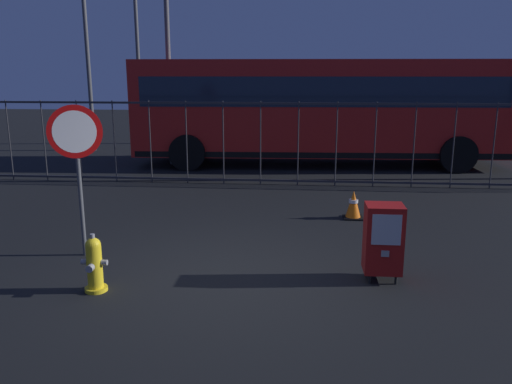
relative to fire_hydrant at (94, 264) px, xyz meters
name	(u,v)px	position (x,y,z in m)	size (l,w,h in m)	color
ground_plane	(226,278)	(1.56, 0.55, -0.35)	(60.00, 60.00, 0.00)	black
fire_hydrant	(94,264)	(0.00, 0.00, 0.00)	(0.33, 0.32, 0.75)	yellow
newspaper_box_primary	(383,238)	(3.61, 0.67, 0.22)	(0.48, 0.42, 1.02)	black
stop_sign	(77,149)	(-0.67, 1.22, 1.25)	(0.71, 0.31, 2.23)	#4C4F54
traffic_cone	(353,205)	(3.52, 3.59, -0.09)	(0.36, 0.36, 0.53)	black
fence_barrier	(260,143)	(1.56, 6.41, 0.67)	(18.03, 0.04, 2.00)	#2D2D33
bus_near	(319,106)	(3.03, 9.41, 1.36)	(10.59, 3.12, 3.00)	red
street_light_near_left	(167,33)	(-1.28, 8.98, 3.39)	(0.32, 0.32, 6.38)	#4C4F54
street_light_near_right	(86,32)	(-4.66, 11.43, 3.60)	(0.32, 0.32, 6.79)	#4C4F54
street_light_far_left	(137,41)	(-3.52, 13.29, 3.41)	(0.32, 0.32, 6.42)	#4C4F54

